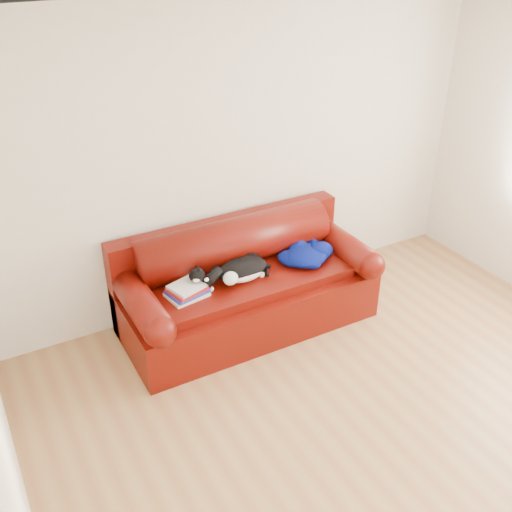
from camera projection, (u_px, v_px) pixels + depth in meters
The scene contains 7 objects.
ground at pixel (380, 426), 4.14m from camera, with size 4.50×4.50×0.00m, color #96633C.
room_shell at pixel (426, 203), 3.37m from camera, with size 4.52×4.02×2.61m.
sofa_base at pixel (248, 300), 5.05m from camera, with size 2.10×0.90×0.50m.
sofa_back at pixel (234, 257), 5.09m from camera, with size 2.10×1.01×0.88m.
book_stack at pixel (188, 290), 4.62m from camera, with size 0.33×0.28×0.10m.
cat at pixel (242, 270), 4.81m from camera, with size 0.63×0.37×0.22m.
blanket at pixel (306, 254), 5.08m from camera, with size 0.55×0.45×0.15m.
Camera 1 is at (-2.20, -2.21, 3.09)m, focal length 42.00 mm.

